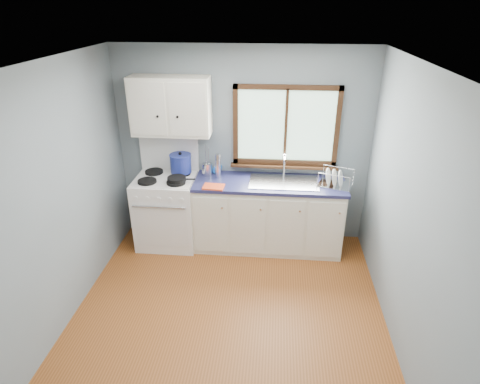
# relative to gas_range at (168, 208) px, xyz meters

# --- Properties ---
(floor) EXTENTS (3.20, 3.60, 0.02)m
(floor) POSITION_rel_gas_range_xyz_m (0.95, -1.47, -0.50)
(floor) COLOR brown
(floor) RESTS_ON ground
(ceiling) EXTENTS (3.20, 3.60, 0.02)m
(ceiling) POSITION_rel_gas_range_xyz_m (0.95, -1.47, 2.02)
(ceiling) COLOR white
(ceiling) RESTS_ON wall_back
(wall_back) EXTENTS (3.20, 0.02, 2.50)m
(wall_back) POSITION_rel_gas_range_xyz_m (0.95, 0.34, 0.76)
(wall_back) COLOR slate
(wall_back) RESTS_ON ground
(wall_left) EXTENTS (0.02, 3.60, 2.50)m
(wall_left) POSITION_rel_gas_range_xyz_m (-0.66, -1.47, 0.76)
(wall_left) COLOR slate
(wall_left) RESTS_ON ground
(wall_right) EXTENTS (0.02, 3.60, 2.50)m
(wall_right) POSITION_rel_gas_range_xyz_m (2.56, -1.47, 0.76)
(wall_right) COLOR slate
(wall_right) RESTS_ON ground
(gas_range) EXTENTS (0.76, 0.69, 1.36)m
(gas_range) POSITION_rel_gas_range_xyz_m (0.00, 0.00, 0.00)
(gas_range) COLOR white
(gas_range) RESTS_ON floor
(base_cabinets) EXTENTS (1.85, 0.60, 0.88)m
(base_cabinets) POSITION_rel_gas_range_xyz_m (1.31, 0.02, -0.08)
(base_cabinets) COLOR silver
(base_cabinets) RESTS_ON floor
(countertop) EXTENTS (1.89, 0.64, 0.04)m
(countertop) POSITION_rel_gas_range_xyz_m (1.31, 0.02, 0.41)
(countertop) COLOR #1A1D43
(countertop) RESTS_ON base_cabinets
(sink) EXTENTS (0.84, 0.46, 0.44)m
(sink) POSITION_rel_gas_range_xyz_m (1.49, 0.02, 0.37)
(sink) COLOR silver
(sink) RESTS_ON countertop
(window) EXTENTS (1.36, 0.10, 1.03)m
(window) POSITION_rel_gas_range_xyz_m (1.48, 0.30, 0.98)
(window) COLOR #9EC6A8
(window) RESTS_ON wall_back
(upper_cabinets) EXTENTS (0.95, 0.35, 0.70)m
(upper_cabinets) POSITION_rel_gas_range_xyz_m (0.10, 0.15, 1.31)
(upper_cabinets) COLOR silver
(upper_cabinets) RESTS_ON wall_back
(skillet) EXTENTS (0.35, 0.24, 0.05)m
(skillet) POSITION_rel_gas_range_xyz_m (0.19, -0.14, 0.49)
(skillet) COLOR black
(skillet) RESTS_ON gas_range
(stockpot) EXTENTS (0.34, 0.34, 0.27)m
(stockpot) POSITION_rel_gas_range_xyz_m (0.18, 0.14, 0.59)
(stockpot) COLOR navy
(stockpot) RESTS_ON gas_range
(utensil_crock) EXTENTS (0.16, 0.16, 0.41)m
(utensil_crock) POSITION_rel_gas_range_xyz_m (0.51, 0.16, 0.51)
(utensil_crock) COLOR silver
(utensil_crock) RESTS_ON countertop
(thermos) EXTENTS (0.09, 0.09, 0.31)m
(thermos) POSITION_rel_gas_range_xyz_m (0.66, 0.09, 0.58)
(thermos) COLOR silver
(thermos) RESTS_ON countertop
(soap_bottle) EXTENTS (0.11, 0.11, 0.27)m
(soap_bottle) POSITION_rel_gas_range_xyz_m (0.62, 0.18, 0.56)
(soap_bottle) COLOR blue
(soap_bottle) RESTS_ON countertop
(dish_towel) EXTENTS (0.26, 0.20, 0.02)m
(dish_towel) POSITION_rel_gas_range_xyz_m (0.65, -0.21, 0.44)
(dish_towel) COLOR #E44A20
(dish_towel) RESTS_ON countertop
(dish_rack) EXTENTS (0.47, 0.41, 0.20)m
(dish_rack) POSITION_rel_gas_range_xyz_m (2.10, -0.01, 0.48)
(dish_rack) COLOR silver
(dish_rack) RESTS_ON countertop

